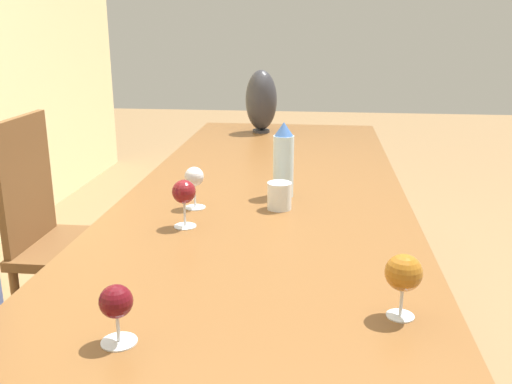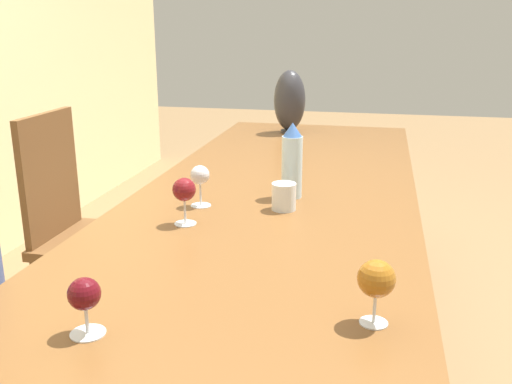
{
  "view_description": "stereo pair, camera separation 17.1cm",
  "coord_description": "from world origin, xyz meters",
  "px_view_note": "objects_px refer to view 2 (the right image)",
  "views": [
    {
      "loc": [
        -1.8,
        -0.18,
        1.34
      ],
      "look_at": [
        -0.17,
        0.0,
        0.85
      ],
      "focal_mm": 40.0,
      "sensor_mm": 36.0,
      "label": 1
    },
    {
      "loc": [
        -1.77,
        -0.35,
        1.34
      ],
      "look_at": [
        -0.17,
        0.0,
        0.85
      ],
      "focal_mm": 40.0,
      "sensor_mm": 36.0,
      "label": 2
    }
  ],
  "objects_px": {
    "water_bottle": "(292,161)",
    "vase": "(290,101)",
    "wine_glass_3": "(200,177)",
    "water_tumbler": "(284,197)",
    "wine_glass_2": "(376,280)",
    "chair_far": "(80,223)",
    "wine_glass_4": "(84,296)",
    "wine_glass_0": "(184,191)"
  },
  "relations": [
    {
      "from": "water_bottle",
      "to": "vase",
      "type": "bearing_deg",
      "value": 9.56
    },
    {
      "from": "wine_glass_3",
      "to": "vase",
      "type": "bearing_deg",
      "value": -3.36
    },
    {
      "from": "water_tumbler",
      "to": "wine_glass_2",
      "type": "height_order",
      "value": "wine_glass_2"
    },
    {
      "from": "chair_far",
      "to": "wine_glass_2",
      "type": "bearing_deg",
      "value": -129.28
    },
    {
      "from": "wine_glass_2",
      "to": "wine_glass_3",
      "type": "distance_m",
      "value": 0.88
    },
    {
      "from": "vase",
      "to": "wine_glass_3",
      "type": "relative_size",
      "value": 2.46
    },
    {
      "from": "water_bottle",
      "to": "wine_glass_3",
      "type": "height_order",
      "value": "water_bottle"
    },
    {
      "from": "vase",
      "to": "chair_far",
      "type": "distance_m",
      "value": 1.31
    },
    {
      "from": "water_bottle",
      "to": "chair_far",
      "type": "height_order",
      "value": "water_bottle"
    },
    {
      "from": "wine_glass_2",
      "to": "wine_glass_3",
      "type": "bearing_deg",
      "value": 41.19
    },
    {
      "from": "water_tumbler",
      "to": "vase",
      "type": "height_order",
      "value": "vase"
    },
    {
      "from": "water_bottle",
      "to": "vase",
      "type": "xyz_separation_m",
      "value": [
        1.19,
        0.2,
        0.05
      ]
    },
    {
      "from": "wine_glass_3",
      "to": "wine_glass_4",
      "type": "distance_m",
      "value": 0.83
    },
    {
      "from": "wine_glass_2",
      "to": "wine_glass_3",
      "type": "height_order",
      "value": "same"
    },
    {
      "from": "vase",
      "to": "wine_glass_0",
      "type": "height_order",
      "value": "vase"
    },
    {
      "from": "vase",
      "to": "wine_glass_3",
      "type": "bearing_deg",
      "value": 176.64
    },
    {
      "from": "water_tumbler",
      "to": "wine_glass_4",
      "type": "distance_m",
      "value": 0.89
    },
    {
      "from": "wine_glass_3",
      "to": "water_tumbler",
      "type": "bearing_deg",
      "value": -85.59
    },
    {
      "from": "vase",
      "to": "wine_glass_3",
      "type": "xyz_separation_m",
      "value": [
        -1.36,
        0.08,
        -0.07
      ]
    },
    {
      "from": "wine_glass_4",
      "to": "chair_far",
      "type": "height_order",
      "value": "chair_far"
    },
    {
      "from": "wine_glass_3",
      "to": "chair_far",
      "type": "relative_size",
      "value": 0.14
    },
    {
      "from": "wine_glass_2",
      "to": "chair_far",
      "type": "distance_m",
      "value": 1.64
    },
    {
      "from": "vase",
      "to": "wine_glass_2",
      "type": "distance_m",
      "value": 2.08
    },
    {
      "from": "water_tumbler",
      "to": "wine_glass_0",
      "type": "xyz_separation_m",
      "value": [
        -0.2,
        0.27,
        0.06
      ]
    },
    {
      "from": "water_tumbler",
      "to": "wine_glass_3",
      "type": "xyz_separation_m",
      "value": [
        -0.02,
        0.28,
        0.06
      ]
    },
    {
      "from": "water_bottle",
      "to": "water_tumbler",
      "type": "bearing_deg",
      "value": 178.99
    },
    {
      "from": "water_tumbler",
      "to": "wine_glass_4",
      "type": "relative_size",
      "value": 0.74
    },
    {
      "from": "wine_glass_0",
      "to": "chair_far",
      "type": "bearing_deg",
      "value": 51.5
    },
    {
      "from": "vase",
      "to": "chair_far",
      "type": "xyz_separation_m",
      "value": [
        -1.01,
        0.74,
        -0.41
      ]
    },
    {
      "from": "wine_glass_0",
      "to": "wine_glass_3",
      "type": "height_order",
      "value": "wine_glass_0"
    },
    {
      "from": "wine_glass_0",
      "to": "chair_far",
      "type": "relative_size",
      "value": 0.15
    },
    {
      "from": "wine_glass_2",
      "to": "vase",
      "type": "bearing_deg",
      "value": 13.94
    },
    {
      "from": "water_bottle",
      "to": "water_tumbler",
      "type": "xyz_separation_m",
      "value": [
        -0.15,
        0.0,
        -0.08
      ]
    },
    {
      "from": "wine_glass_0",
      "to": "wine_glass_4",
      "type": "height_order",
      "value": "wine_glass_0"
    },
    {
      "from": "water_bottle",
      "to": "wine_glass_4",
      "type": "bearing_deg",
      "value": 165.89
    },
    {
      "from": "water_tumbler",
      "to": "wine_glass_0",
      "type": "height_order",
      "value": "wine_glass_0"
    },
    {
      "from": "water_bottle",
      "to": "water_tumbler",
      "type": "relative_size",
      "value": 2.95
    },
    {
      "from": "wine_glass_0",
      "to": "water_tumbler",
      "type": "bearing_deg",
      "value": -53.11
    },
    {
      "from": "water_tumbler",
      "to": "chair_far",
      "type": "bearing_deg",
      "value": 70.67
    },
    {
      "from": "chair_far",
      "to": "wine_glass_4",
      "type": "bearing_deg",
      "value": -149.67
    },
    {
      "from": "wine_glass_3",
      "to": "wine_glass_4",
      "type": "relative_size",
      "value": 1.16
    },
    {
      "from": "water_bottle",
      "to": "vase",
      "type": "height_order",
      "value": "vase"
    }
  ]
}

